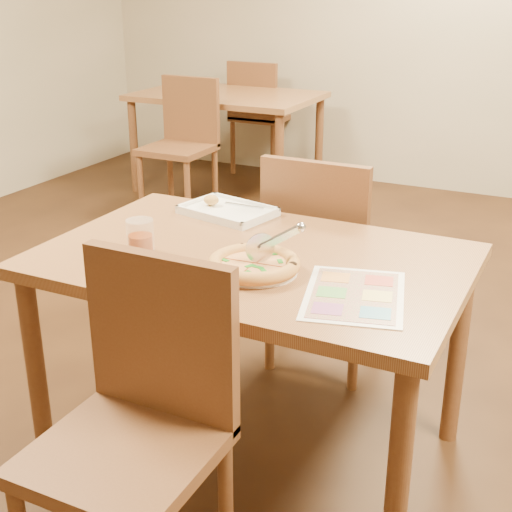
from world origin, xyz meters
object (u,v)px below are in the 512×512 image
at_px(chair_near, 143,393).
at_px(pizza_cutter, 273,241).
at_px(plate, 256,270).
at_px(appetizer_tray, 226,211).
at_px(bg_chair_near, 184,129).
at_px(dining_table, 252,280).
at_px(glass_tumbler, 140,238).
at_px(bg_chair_far, 257,104).
at_px(chair_far, 322,241).
at_px(pizza, 254,264).
at_px(menu, 354,295).
at_px(bg_table, 227,105).

distance_m(chair_near, pizza_cutter, 0.58).
xyz_separation_m(plate, appetizer_tray, (-0.33, 0.44, 0.00)).
height_order(plate, appetizer_tray, appetizer_tray).
height_order(bg_chair_near, pizza_cutter, bg_chair_near).
height_order(dining_table, glass_tumbler, glass_tumbler).
xyz_separation_m(bg_chair_near, bg_chair_far, (0.00, 1.10, 0.00)).
bearing_deg(bg_chair_near, bg_chair_far, 90.00).
bearing_deg(chair_near, appetizer_tray, 105.92).
xyz_separation_m(dining_table, plate, (0.07, -0.12, 0.09)).
height_order(dining_table, chair_far, chair_far).
bearing_deg(chair_far, plate, 95.62).
distance_m(pizza, pizza_cutter, 0.09).
bearing_deg(dining_table, appetizer_tray, 129.52).
bearing_deg(bg_chair_near, pizza_cutter, -53.16).
xyz_separation_m(chair_far, appetizer_tray, (-0.26, -0.28, 0.16)).
relative_size(bg_chair_far, plate, 1.94).
distance_m(bg_chair_near, glass_tumbler, 2.67).
bearing_deg(bg_chair_near, chair_far, -44.94).
relative_size(pizza, menu, 0.74).
xyz_separation_m(chair_far, bg_table, (-1.60, 2.20, 0.07)).
distance_m(bg_chair_near, pizza, 2.86).
bearing_deg(glass_tumbler, pizza, 1.61).
relative_size(chair_near, glass_tumbler, 4.43).
bearing_deg(pizza_cutter, bg_chair_far, 69.62).
distance_m(bg_chair_far, pizza_cutter, 3.80).
bearing_deg(chair_near, pizza, 82.06).
bearing_deg(plate, bg_chair_near, 125.80).
bearing_deg(menu, bg_chair_near, 130.16).
relative_size(dining_table, pizza_cutter, 9.67).
bearing_deg(dining_table, chair_near, -90.00).
relative_size(chair_far, menu, 1.28).
xyz_separation_m(chair_near, appetizer_tray, (-0.26, 0.92, 0.16)).
xyz_separation_m(bg_chair_far, menu, (1.98, -3.45, 0.16)).
bearing_deg(bg_chair_near, plate, -54.20).
bearing_deg(bg_table, menu, -56.11).
distance_m(pizza, appetizer_tray, 0.55).
xyz_separation_m(chair_near, plate, (0.07, 0.48, 0.16)).
bearing_deg(bg_chair_near, pizza, -54.33).
distance_m(chair_far, plate, 0.74).
xyz_separation_m(bg_table, pizza_cutter, (1.71, -2.88, 0.18)).
bearing_deg(dining_table, glass_tumbler, -157.10).
bearing_deg(appetizer_tray, dining_table, -50.48).
xyz_separation_m(pizza, appetizer_tray, (-0.33, 0.44, -0.01)).
height_order(dining_table, pizza, pizza).
distance_m(chair_far, pizza_cutter, 0.73).
bearing_deg(menu, glass_tumbler, 178.84).
height_order(dining_table, plate, plate).
xyz_separation_m(bg_table, menu, (1.98, -2.95, 0.09)).
relative_size(chair_far, bg_table, 0.36).
bearing_deg(bg_chair_near, menu, -49.84).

